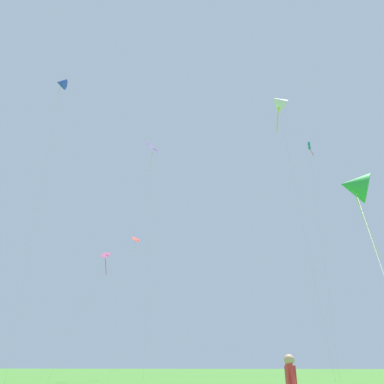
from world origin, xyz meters
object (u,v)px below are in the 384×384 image
Objects in this scene: kite_red_high at (134,248)px; kite_pink_low at (104,262)px; kite_green_small at (354,187)px; kite_blue_delta at (61,84)px; kite_white_distant at (278,102)px; kite_purple_streamer at (152,157)px; kite_teal_box at (310,151)px.

kite_red_high is 1.25× the size of kite_pink_low.
kite_blue_delta reaches higher than kite_green_small.
kite_white_distant is 25.33m from kite_pink_low.
kite_green_small is (0.65, -20.83, -18.34)m from kite_white_distant.
kite_purple_streamer reaches higher than kite_pink_low.
kite_white_distant is at bearing 91.80° from kite_green_small.
kite_teal_box is (18.22, 6.51, 2.44)m from kite_purple_streamer.
kite_green_small is (20.83, -29.17, -5.48)m from kite_pink_low.
kite_blue_delta is at bearing -98.08° from kite_pink_low.
kite_pink_low is 0.46× the size of kite_blue_delta.
kite_red_high is 0.66× the size of kite_purple_streamer.
kite_teal_box reaches higher than kite_pink_low.
kite_purple_streamer is (4.26, -8.09, 8.22)m from kite_red_high.
kite_purple_streamer is at bearing 159.36° from kite_white_distant.
kite_purple_streamer is at bearing 47.30° from kite_blue_delta.
kite_green_small is at bearing -95.91° from kite_teal_box.
kite_red_high is 2.31× the size of kite_green_small.
kite_white_distant is 12.55m from kite_teal_box.
kite_purple_streamer is 0.87× the size of kite_blue_delta.
kite_pink_low is 13.02m from kite_purple_streamer.
kite_white_distant is 15.25m from kite_purple_streamer.
kite_white_distant is 27.76m from kite_green_small.
kite_red_high is 24.93m from kite_teal_box.
kite_red_high is 12.30m from kite_purple_streamer.
kite_blue_delta is (-21.77, -2.88, 3.24)m from kite_white_distant.
kite_red_high is 40.12m from kite_green_small.
kite_white_distant is at bearing -20.64° from kite_purple_streamer.
kite_red_high is at bearing 119.14° from kite_green_small.
kite_white_distant is at bearing -108.79° from kite_teal_box.
kite_teal_box is 0.94× the size of kite_blue_delta.
kite_blue_delta is (-7.58, -8.22, 4.92)m from kite_purple_streamer.
kite_red_high is 0.62× the size of kite_teal_box.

